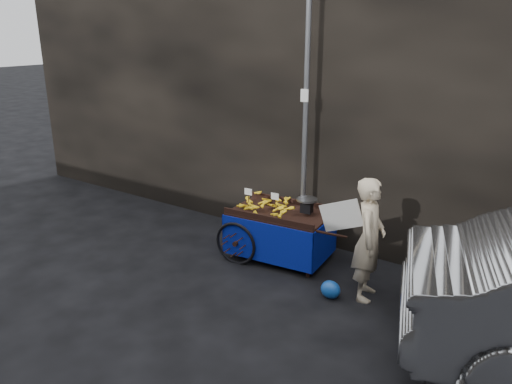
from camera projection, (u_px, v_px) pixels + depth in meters
The scene contains 6 objects.
ground at pixel (238, 274), 7.07m from camera, with size 80.00×80.00×0.00m, color black.
building_wall at pixel (350, 81), 8.10m from camera, with size 13.50×2.00×5.00m.
street_pole at pixel (305, 122), 7.29m from camera, with size 0.12×0.10×4.00m.
banana_cart at pixel (278, 216), 7.40m from camera, with size 2.05×1.11×1.07m.
vendor at pixel (369, 239), 6.25m from camera, with size 0.89×0.66×1.60m.
plastic_bag at pixel (330, 290), 6.42m from camera, with size 0.26×0.21×0.24m, color #164CAA.
Camera 1 is at (3.80, -5.08, 3.33)m, focal length 35.00 mm.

